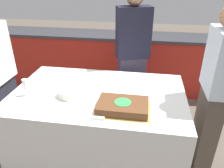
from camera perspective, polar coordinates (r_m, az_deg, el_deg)
The scene contains 10 objects.
ground_plane at distance 2.58m, azimuth -3.07°, elevation -16.93°, with size 14.00×14.00×0.00m, color brown.
back_counter at distance 3.69m, azimuth 1.91°, elevation 5.94°, with size 4.40×0.58×0.92m.
dining_table at distance 2.34m, azimuth -3.30°, elevation -10.26°, with size 1.67×1.05×0.76m.
cake at distance 1.85m, azimuth 2.82°, elevation -5.77°, with size 0.47×0.33×0.08m.
plate_stack at distance 2.08m, azimuth -10.95°, elevation -2.20°, with size 0.21×0.21×0.07m.
wine_glass at distance 2.17m, azimuth -21.73°, elevation -0.21°, with size 0.06×0.06×0.17m.
side_plate_near_cake at distance 2.13m, azimuth 2.59°, elevation -1.95°, with size 0.17×0.17×0.00m.
utensil_pile at distance 1.79m, azimuth -3.73°, elevation -8.01°, with size 0.13×0.12×0.02m.
person_cutting_cake at distance 2.72m, azimuth 5.33°, elevation 6.98°, with size 0.44×0.32×1.66m.
person_seated_right at distance 2.15m, azimuth 25.08°, elevation -2.51°, with size 0.20×0.39×1.60m.
Camera 1 is at (0.42, -1.81, 1.80)m, focal length 35.00 mm.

